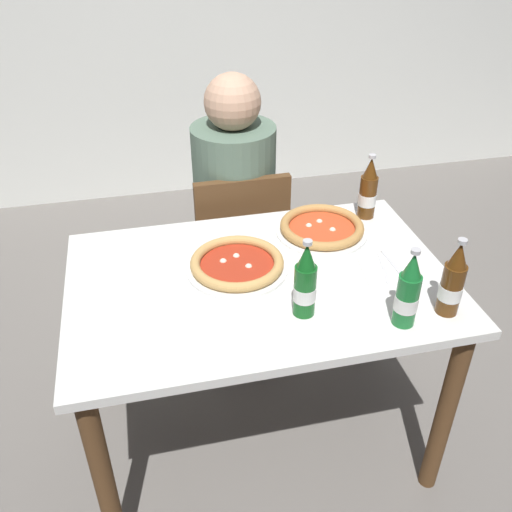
{
  "coord_description": "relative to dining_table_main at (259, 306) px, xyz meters",
  "views": [
    {
      "loc": [
        -0.33,
        -1.39,
        1.79
      ],
      "look_at": [
        0.0,
        0.05,
        0.8
      ],
      "focal_mm": 39.11,
      "sensor_mm": 36.0,
      "label": 1
    }
  ],
  "objects": [
    {
      "name": "dining_table_main",
      "position": [
        0.0,
        0.0,
        0.0
      ],
      "size": [
        1.2,
        0.8,
        0.75
      ],
      "color": "silver",
      "rests_on": "ground_plane"
    },
    {
      "name": "beer_bottle_right",
      "position": [
        0.35,
        -0.3,
        0.22
      ],
      "size": [
        0.07,
        0.07,
        0.25
      ],
      "color": "#196B2D",
      "rests_on": "dining_table_main"
    },
    {
      "name": "beer_bottle_left",
      "position": [
        0.08,
        -0.2,
        0.22
      ],
      "size": [
        0.07,
        0.07,
        0.25
      ],
      "color": "#14591E",
      "rests_on": "dining_table_main"
    },
    {
      "name": "pizza_marinara_far",
      "position": [
        0.28,
        0.21,
        0.13
      ],
      "size": [
        0.32,
        0.32,
        0.04
      ],
      "color": "white",
      "rests_on": "dining_table_main"
    },
    {
      "name": "chair_behind_table",
      "position": [
        0.05,
        0.61,
        -0.15
      ],
      "size": [
        0.41,
        0.41,
        0.85
      ],
      "rotation": [
        0.0,
        0.0,
        3.15
      ],
      "color": "brown",
      "rests_on": "ground_plane"
    },
    {
      "name": "beer_bottle_center",
      "position": [
        0.49,
        -0.28,
        0.22
      ],
      "size": [
        0.07,
        0.07,
        0.25
      ],
      "color": "#512D0F",
      "rests_on": "dining_table_main"
    },
    {
      "name": "napkin_with_cutlery",
      "position": [
        0.42,
        -0.05,
        0.12
      ],
      "size": [
        0.2,
        0.2,
        0.01
      ],
      "color": "white",
      "rests_on": "dining_table_main"
    },
    {
      "name": "beer_bottle_extra",
      "position": [
        0.48,
        0.29,
        0.22
      ],
      "size": [
        0.07,
        0.07,
        0.25
      ],
      "color": "#512D0F",
      "rests_on": "dining_table_main"
    },
    {
      "name": "diner_seated",
      "position": [
        0.05,
        0.66,
        -0.05
      ],
      "size": [
        0.34,
        0.34,
        1.21
      ],
      "color": "#2D3342",
      "rests_on": "ground_plane"
    },
    {
      "name": "ground_plane",
      "position": [
        0.0,
        0.0,
        -0.64
      ],
      "size": [
        8.0,
        8.0,
        0.0
      ],
      "primitive_type": "plane",
      "color": "slate"
    },
    {
      "name": "pizza_margherita_near",
      "position": [
        -0.06,
        0.06,
        0.13
      ],
      "size": [
        0.33,
        0.33,
        0.04
      ],
      "color": "white",
      "rests_on": "dining_table_main"
    }
  ]
}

